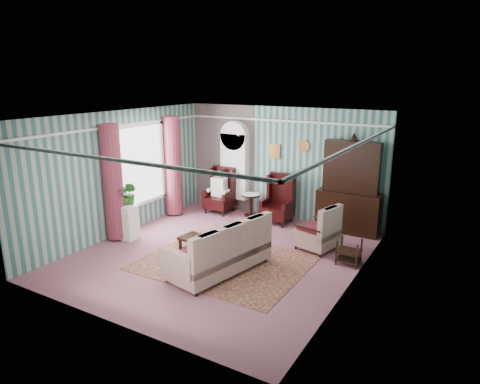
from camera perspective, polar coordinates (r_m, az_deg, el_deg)
The scene contains 17 objects.
floor at distance 9.14m, azimuth -2.63°, elevation -8.32°, with size 6.00×6.00×0.00m, color #985861.
room_shell at distance 9.02m, azimuth -5.48°, elevation 4.67°, with size 5.53×6.02×2.91m.
bookcase at distance 11.78m, azimuth -0.73°, elevation 2.82°, with size 0.80×0.28×2.24m, color silver.
dresser_hutch at distance 10.40m, azimuth 14.47°, elevation 1.00°, with size 1.50×0.56×2.36m, color black.
wingback_left at distance 11.70m, azimuth -2.75°, elevation 0.22°, with size 0.76×0.80×1.25m, color black.
wingback_right at distance 10.88m, azimuth 5.01°, elevation -0.97°, with size 0.76×0.80×1.25m, color black.
seated_woman at distance 11.71m, azimuth -2.75°, elevation 0.06°, with size 0.44×0.40×1.18m, color silver, non-canonical shape.
round_side_table at distance 11.47m, azimuth 1.45°, elevation -1.76°, with size 0.50×0.50×0.60m, color black.
nest_table at distance 8.86m, azimuth 14.32°, elevation -7.68°, with size 0.45×0.38×0.54m, color black.
plant_stand at distance 10.21m, azimuth -15.01°, elevation -3.86°, with size 0.55×0.35×0.80m, color white.
rug at distance 8.76m, azimuth -2.03°, elevation -9.36°, with size 3.20×2.60×0.01m, color #45171C.
sofa at distance 8.20m, azimuth -2.91°, elevation -7.34°, with size 2.12×0.91×1.01m, color beige.
floral_armchair at distance 9.38m, azimuth 10.25°, elevation -4.79°, with size 0.84×0.75×0.95m, color beige.
coffee_table at distance 9.05m, azimuth -5.45°, elevation -7.29°, with size 0.83×0.48×0.38m, color black.
potted_plant_a at distance 9.99m, azimuth -15.87°, elevation -0.62°, with size 0.40×0.34×0.44m, color #254C17.
potted_plant_b at distance 10.05m, azimuth -14.39°, elevation -0.17°, with size 0.29×0.23×0.53m, color #174816.
potted_plant_c at distance 10.09m, azimuth -15.03°, elevation -0.46°, with size 0.24×0.24×0.43m, color #1A4A17.
Camera 1 is at (4.57, -7.02, 3.64)m, focal length 32.00 mm.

